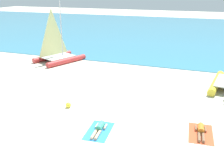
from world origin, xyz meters
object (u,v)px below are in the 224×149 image
(towel_right, at_px, (201,133))
(beach_ball, at_px, (68,105))
(sunbather_right, at_px, (201,130))
(sunbather_left, at_px, (99,128))
(towel_left, at_px, (99,131))
(sailboat_red, at_px, (58,53))

(towel_right, xyz_separation_m, beach_ball, (-7.26, 0.41, 0.15))
(sunbather_right, distance_m, beach_ball, 7.26)
(sunbather_left, bearing_deg, sunbather_right, 12.00)
(towel_left, bearing_deg, sailboat_red, 128.96)
(sunbather_left, relative_size, sunbather_right, 1.00)
(sailboat_red, height_order, towel_right, sailboat_red)
(sailboat_red, bearing_deg, beach_ball, -33.05)
(towel_left, distance_m, beach_ball, 3.21)
(towel_left, bearing_deg, towel_right, 16.97)
(towel_left, xyz_separation_m, beach_ball, (-2.65, 1.82, 0.15))
(sunbather_left, bearing_deg, towel_left, -90.00)
(sunbather_left, height_order, beach_ball, sunbather_left)
(sailboat_red, distance_m, beach_ball, 10.22)
(sunbather_right, bearing_deg, sunbather_left, -166.65)
(sailboat_red, bearing_deg, towel_right, -11.36)
(towel_right, bearing_deg, sunbather_right, 93.61)
(sailboat_red, bearing_deg, sunbather_right, -11.16)
(sailboat_red, distance_m, towel_right, 15.72)
(towel_left, relative_size, beach_ball, 6.21)
(beach_ball, bearing_deg, towel_left, -34.50)
(towel_left, distance_m, towel_right, 4.82)
(sailboat_red, height_order, beach_ball, sailboat_red)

